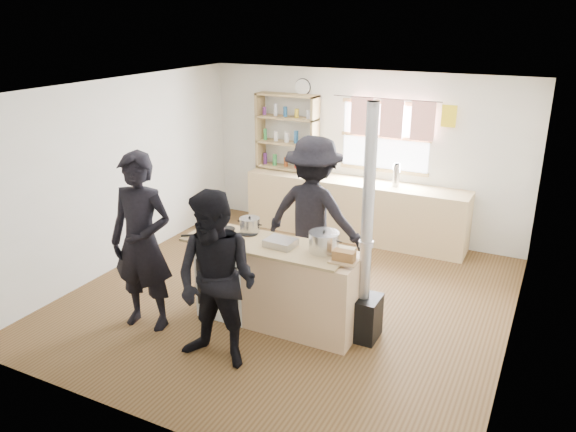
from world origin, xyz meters
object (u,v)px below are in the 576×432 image
object	(u,v)px
cooking_island	(278,284)
skillet_greens	(213,233)
stockpot_stove	(250,225)
person_far	(314,215)
stockpot_counter	(324,242)
flue_heater	(364,281)
roast_tray	(281,242)
person_near_left	(142,242)
person_near_right	(217,281)
bread_board	(344,257)
thermos	(396,175)

from	to	relation	value
cooking_island	skillet_greens	bearing A→B (deg)	-173.79
stockpot_stove	person_far	xyz separation A→B (m)	(0.46, 0.74, -0.05)
stockpot_stove	stockpot_counter	xyz separation A→B (m)	(0.97, -0.14, 0.02)
skillet_greens	person_far	world-z (taller)	person_far
flue_heater	person_far	xyz separation A→B (m)	(-0.94, 0.82, 0.31)
cooking_island	flue_heater	bearing A→B (deg)	7.53
roast_tray	person_near_left	distance (m)	1.47
person_near_left	skillet_greens	bearing A→B (deg)	41.33
stockpot_stove	flue_heater	distance (m)	1.45
person_near_left	person_near_right	size ratio (longest dim) A/B	1.11
roast_tray	bread_board	bearing A→B (deg)	-6.25
stockpot_counter	bread_board	bearing A→B (deg)	-28.53
thermos	stockpot_counter	size ratio (longest dim) A/B	1.03
thermos	person_near_right	xyz separation A→B (m)	(-0.65, -3.70, -0.18)
thermos	skillet_greens	xyz separation A→B (m)	(-1.25, -2.85, -0.11)
stockpot_counter	person_far	distance (m)	1.02
roast_tray	cooking_island	bearing A→B (deg)	170.09
bread_board	person_near_left	xyz separation A→B (m)	(-2.06, -0.59, -0.00)
skillet_greens	bread_board	distance (m)	1.56
roast_tray	thermos	bearing A→B (deg)	80.93
stockpot_stove	bread_board	bearing A→B (deg)	-13.26
cooking_island	skillet_greens	world-z (taller)	skillet_greens
thermos	person_near_left	size ratio (longest dim) A/B	0.17
roast_tray	person_near_right	distance (m)	0.95
flue_heater	person_near_right	size ratio (longest dim) A/B	1.42
thermos	person_near_left	xyz separation A→B (m)	(-1.75, -3.45, -0.09)
thermos	person_near_right	world-z (taller)	person_near_right
skillet_greens	stockpot_stove	size ratio (longest dim) A/B	2.04
cooking_island	person_far	world-z (taller)	person_far
thermos	stockpot_counter	xyz separation A→B (m)	(0.02, -2.70, -0.03)
cooking_island	person_far	bearing A→B (deg)	90.37
person_far	person_near_left	bearing A→B (deg)	54.55
person_near_right	roast_tray	bearing A→B (deg)	76.70
thermos	cooking_island	xyz separation A→B (m)	(-0.48, -2.77, -0.60)
stockpot_stove	stockpot_counter	size ratio (longest dim) A/B	0.72
stockpot_stove	person_near_right	distance (m)	1.18
thermos	flue_heater	distance (m)	2.72
stockpot_stove	skillet_greens	bearing A→B (deg)	-136.65
thermos	person_near_right	distance (m)	3.76
skillet_greens	person_near_right	distance (m)	1.04
thermos	stockpot_stove	size ratio (longest dim) A/B	1.43
roast_tray	flue_heater	world-z (taller)	flue_heater
bread_board	skillet_greens	bearing A→B (deg)	179.85
cooking_island	roast_tray	bearing A→B (deg)	-9.91
bread_board	person_far	world-z (taller)	person_far
cooking_island	person_near_left	world-z (taller)	person_near_left
thermos	bread_board	size ratio (longest dim) A/B	1.16
thermos	flue_heater	size ratio (longest dim) A/B	0.13
cooking_island	bread_board	size ratio (longest dim) A/B	6.90
bread_board	flue_heater	distance (m)	0.42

